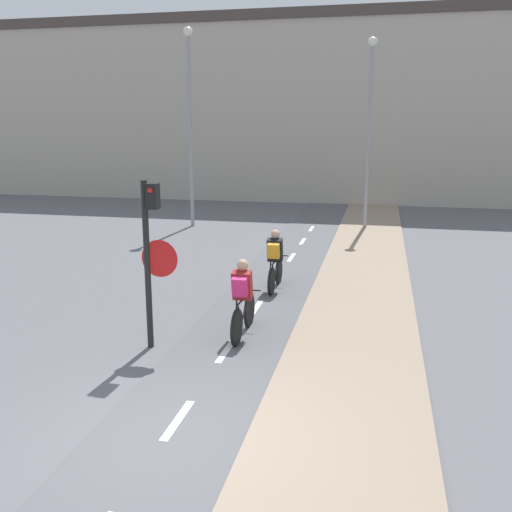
% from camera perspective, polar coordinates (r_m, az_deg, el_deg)
% --- Properties ---
extents(ground_plane, '(120.00, 120.00, 0.00)m').
position_cam_1_polar(ground_plane, '(7.80, -9.13, -17.76)').
color(ground_plane, '#5B5B60').
extents(bike_lane, '(2.03, 60.00, 0.02)m').
position_cam_1_polar(bike_lane, '(7.81, -9.10, -17.66)').
color(bike_lane, '#56565B').
rests_on(bike_lane, ground_plane).
extents(sidewalk_strip, '(2.40, 60.00, 0.05)m').
position_cam_1_polar(sidewalk_strip, '(7.36, 8.17, -19.55)').
color(sidewalk_strip, gray).
rests_on(sidewalk_strip, ground_plane).
extents(building_row_background, '(60.00, 5.20, 9.46)m').
position_cam_1_polar(building_row_background, '(31.64, 7.99, 14.32)').
color(building_row_background, '#B2A899').
rests_on(building_row_background, ground_plane).
extents(traffic_light_pole, '(0.67, 0.25, 3.04)m').
position_cam_1_polar(traffic_light_pole, '(10.16, -10.45, 0.98)').
color(traffic_light_pole, black).
rests_on(traffic_light_pole, ground_plane).
extents(street_lamp_far, '(0.36, 0.36, 7.51)m').
position_cam_1_polar(street_lamp_far, '(22.68, -6.63, 14.38)').
color(street_lamp_far, gray).
rests_on(street_lamp_far, ground_plane).
extents(street_lamp_sidewalk, '(0.36, 0.36, 7.09)m').
position_cam_1_polar(street_lamp_sidewalk, '(22.47, 11.29, 13.67)').
color(street_lamp_sidewalk, gray).
rests_on(street_lamp_sidewalk, ground_plane).
extents(cyclist_near, '(0.46, 1.71, 1.51)m').
position_cam_1_polar(cyclist_near, '(10.82, -1.36, -4.47)').
color(cyclist_near, black).
rests_on(cyclist_near, ground_plane).
extents(cyclist_far, '(0.46, 1.65, 1.50)m').
position_cam_1_polar(cyclist_far, '(13.86, 1.91, -0.56)').
color(cyclist_far, black).
rests_on(cyclist_far, ground_plane).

